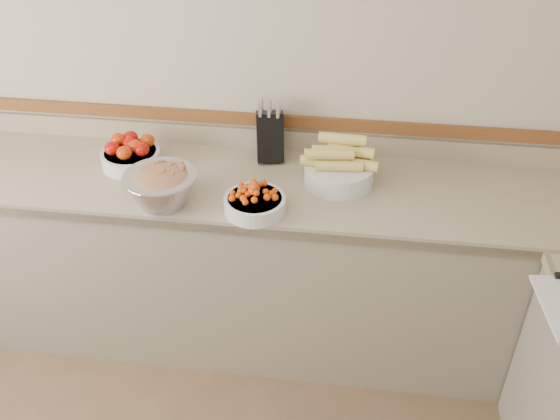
# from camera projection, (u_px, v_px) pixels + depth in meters

# --- Properties ---
(back_wall) EXTENTS (4.00, 0.00, 4.00)m
(back_wall) POSITION_uv_depth(u_px,v_px,m) (222.00, 66.00, 2.78)
(back_wall) COLOR #B6AC96
(back_wall) RESTS_ON ground_plane
(counter_back) EXTENTS (4.00, 0.65, 1.08)m
(counter_back) POSITION_uv_depth(u_px,v_px,m) (217.00, 258.00, 3.01)
(counter_back) COLOR gray
(counter_back) RESTS_ON ground_plane
(knife_block) EXTENTS (0.15, 0.17, 0.29)m
(knife_block) POSITION_uv_depth(u_px,v_px,m) (270.00, 135.00, 2.84)
(knife_block) COLOR black
(knife_block) RESTS_ON counter_back
(tomato_bowl) EXTENTS (0.27, 0.27, 0.13)m
(tomato_bowl) POSITION_uv_depth(u_px,v_px,m) (131.00, 154.00, 2.82)
(tomato_bowl) COLOR silver
(tomato_bowl) RESTS_ON counter_back
(cherry_tomato_bowl) EXTENTS (0.25, 0.25, 0.14)m
(cherry_tomato_bowl) POSITION_uv_depth(u_px,v_px,m) (255.00, 201.00, 2.53)
(cherry_tomato_bowl) COLOR silver
(cherry_tomato_bowl) RESTS_ON counter_back
(corn_bowl) EXTENTS (0.34, 0.30, 0.22)m
(corn_bowl) POSITION_uv_depth(u_px,v_px,m) (339.00, 168.00, 2.69)
(corn_bowl) COLOR silver
(corn_bowl) RESTS_ON counter_back
(rhubarb_bowl) EXTENTS (0.30, 0.30, 0.17)m
(rhubarb_bowl) POSITION_uv_depth(u_px,v_px,m) (161.00, 186.00, 2.55)
(rhubarb_bowl) COLOR #B2B2BA
(rhubarb_bowl) RESTS_ON counter_back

